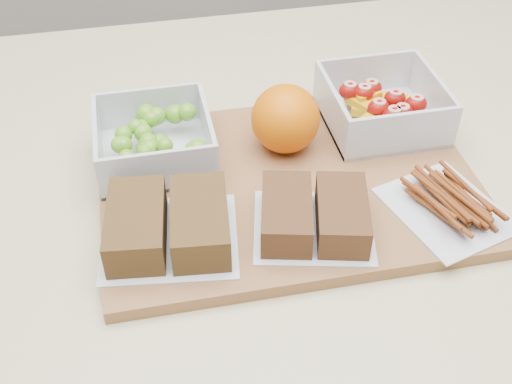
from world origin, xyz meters
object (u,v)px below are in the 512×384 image
(fruit_container, at_px, (381,107))
(grape_container, at_px, (155,140))
(orange, at_px, (286,119))
(sandwich_bag_center, at_px, (314,215))
(pretzel_bag, at_px, (448,201))
(sandwich_bag_left, at_px, (168,224))
(cutting_board, at_px, (288,185))

(fruit_container, bearing_deg, grape_container, -177.81)
(orange, bearing_deg, sandwich_bag_center, -91.55)
(fruit_container, bearing_deg, pretzel_bag, -85.22)
(fruit_container, height_order, orange, orange)
(sandwich_bag_center, xyz_separation_m, pretzel_bag, (0.15, -0.00, -0.00))
(fruit_container, xyz_separation_m, pretzel_bag, (0.01, -0.17, -0.01))
(fruit_container, distance_m, orange, 0.13)
(orange, bearing_deg, grape_container, 175.21)
(fruit_container, relative_size, sandwich_bag_left, 0.90)
(grape_container, xyz_separation_m, sandwich_bag_left, (0.00, -0.14, -0.00))
(orange, height_order, sandwich_bag_center, orange)
(cutting_board, height_order, sandwich_bag_center, sandwich_bag_center)
(grape_container, height_order, sandwich_bag_center, grape_container)
(orange, xyz_separation_m, sandwich_bag_left, (-0.15, -0.13, -0.02))
(grape_container, distance_m, sandwich_bag_left, 0.14)
(cutting_board, distance_m, fruit_container, 0.16)
(cutting_board, height_order, sandwich_bag_left, sandwich_bag_left)
(cutting_board, distance_m, grape_container, 0.16)
(pretzel_bag, bearing_deg, fruit_container, 94.78)
(sandwich_bag_center, bearing_deg, grape_container, 133.90)
(cutting_board, xyz_separation_m, grape_container, (-0.14, 0.07, 0.03))
(cutting_board, bearing_deg, pretzel_bag, -28.45)
(sandwich_bag_left, relative_size, sandwich_bag_center, 1.05)
(orange, bearing_deg, fruit_container, 10.32)
(sandwich_bag_center, bearing_deg, cutting_board, 94.28)
(orange, xyz_separation_m, sandwich_bag_center, (-0.00, -0.14, -0.02))
(cutting_board, height_order, fruit_container, fruit_container)
(sandwich_bag_left, xyz_separation_m, sandwich_bag_center, (0.15, -0.02, -0.00))
(fruit_container, distance_m, pretzel_bag, 0.17)
(pretzel_bag, bearing_deg, sandwich_bag_left, 176.34)
(cutting_board, xyz_separation_m, orange, (0.01, 0.06, 0.05))
(cutting_board, bearing_deg, fruit_container, 31.51)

